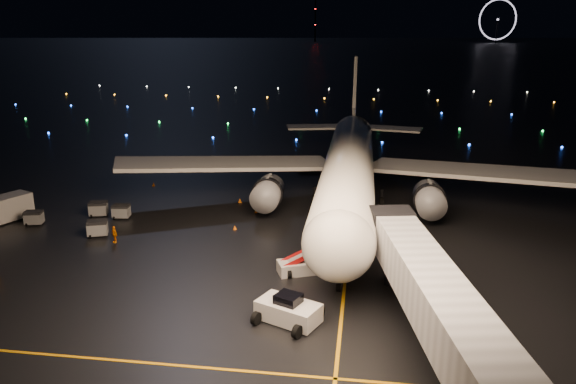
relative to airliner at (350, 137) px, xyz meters
name	(u,v)px	position (x,y,z in m)	size (l,w,h in m)	color
ground	(346,62)	(-11.42, 274.06, -7.90)	(2000.00, 2000.00, 0.00)	black
lane_centre	(350,233)	(0.58, -10.94, -7.89)	(0.25, 80.00, 0.02)	#D18D07
lane_cross	(70,356)	(-16.42, -35.94, -7.89)	(60.00, 0.25, 0.02)	#D18D07
airliner	(350,137)	(0.00, 0.00, 0.00)	(55.80, 53.01, 15.81)	silver
pushback_tug	(288,308)	(-3.16, -29.56, -6.85)	(4.45, 2.33, 2.12)	beige
belt_loader	(306,254)	(-2.86, -21.01, -6.22)	(6.95, 1.90, 3.37)	beige
service_truck	(3,209)	(-36.63, -12.61, -6.53)	(2.36, 7.47, 2.75)	beige
crew_c	(114,234)	(-22.11, -16.77, -7.07)	(0.98, 0.41, 1.68)	orange
safety_cone_0	(235,227)	(-11.32, -11.59, -7.68)	(0.39, 0.39, 0.44)	orange
safety_cone_1	(256,211)	(-10.19, -5.95, -7.67)	(0.41, 0.41, 0.46)	orange
safety_cone_2	(240,200)	(-12.85, -2.45, -7.64)	(0.46, 0.46, 0.52)	orange
safety_cone_3	(153,184)	(-25.76, 3.00, -7.67)	(0.42, 0.42, 0.48)	orange
ferris_wheel	(498,21)	(158.58, 694.06, 18.10)	(50.00, 4.00, 52.00)	black
radio_mast	(315,17)	(-71.42, 714.06, 24.10)	(1.80, 1.80, 64.00)	black
taxiway_lights	(316,107)	(-11.42, 80.06, -7.72)	(164.00, 92.00, 0.36)	black
baggage_cart_0	(121,212)	(-24.50, -9.83, -7.14)	(1.79, 1.26, 1.53)	gray
baggage_cart_1	(98,209)	(-27.31, -9.48, -7.09)	(1.92, 1.34, 1.63)	gray
baggage_cart_2	(98,228)	(-24.53, -15.37, -7.08)	(1.93, 1.35, 1.64)	gray
baggage_cart_3	(34,218)	(-32.79, -13.13, -7.15)	(1.77, 1.24, 1.50)	gray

